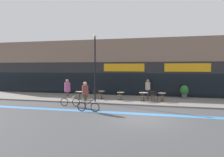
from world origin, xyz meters
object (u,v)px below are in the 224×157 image
Objects in this scene: bistro_table_0 at (80,94)px; cafe_chair_3_near at (143,96)px; cafe_chair_0_side at (86,94)px; cafe_chair_1_side at (96,93)px; planter_pot at (184,91)px; cyclist_0 at (68,90)px; bistro_table_3 at (144,95)px; cafe_chair_1_near at (100,94)px; cyclist_1 at (86,94)px; cafe_chair_0_near at (77,95)px; cafe_chair_2_near at (120,95)px; bistro_table_1 at (102,93)px; cafe_chair_3_side at (151,96)px; bistro_table_2 at (121,94)px; cafe_chair_4_side at (155,95)px; bistro_table_4 at (162,95)px; lamp_post at (95,64)px; cafe_chair_4_near at (162,96)px; pedestrian_near_end at (148,87)px.

bistro_table_0 is 0.88× the size of cafe_chair_3_near.
cafe_chair_0_side and cafe_chair_1_side have the same top height.
cyclist_0 reaches higher than planter_pot.
cafe_chair_1_near is (-4.05, -0.17, -0.04)m from bistro_table_3.
cyclist_0 is at bearing -146.62° from planter_pot.
cyclist_1 is at bearing 105.03° from cafe_chair_0_side.
cafe_chair_2_near is (3.81, 0.72, 0.00)m from cafe_chair_0_near.
cafe_chair_2_near reaches higher than bistro_table_1.
bistro_table_3 is 0.63m from cafe_chair_3_side.
cafe_chair_4_side is at bearing 0.00° from bistro_table_2.
cafe_chair_0_side is (-1.26, -0.88, -0.01)m from bistro_table_1.
cafe_chair_1_near is (1.89, 0.89, 0.00)m from cafe_chair_0_near.
bistro_table_2 is 0.91× the size of bistro_table_3.
planter_pot reaches higher than bistro_table_4.
cyclist_0 reaches higher than cafe_chair_0_side.
cafe_chair_2_near is 0.15× the size of lamp_post.
cafe_chair_4_near is at bearing -11.46° from bistro_table_3.
cafe_chair_3_near is (4.67, -1.10, 0.00)m from cafe_chair_1_side.
cafe_chair_4_side is at bearing 18.29° from lamp_post.
cafe_chair_3_near is at bearing -144.17° from cafe_chair_4_side.
bistro_table_1 is 1.54m from cafe_chair_0_side.
cafe_chair_4_near is 3.73m from planter_pot.
bistro_table_4 is 6.29m from cafe_chair_1_side.
bistro_table_0 reaches higher than bistro_table_2.
cafe_chair_2_near and cafe_chair_4_near have the same top height.
cafe_chair_3_side is at bearing 53.60° from cyclist_1.
bistro_table_0 is 6.58m from cafe_chair_3_side.
pedestrian_near_end reaches higher than cafe_chair_1_side.
bistro_table_4 reaches higher than bistro_table_2.
bistro_table_0 is 0.88× the size of cafe_chair_1_side.
bistro_table_1 is at bearing 25.25° from bistro_table_0.
cafe_chair_4_near is at bearing 18.83° from cyclist_0.
bistro_table_4 is at bearing 0.15° from bistro_table_2.
cyclist_0 is 1.17× the size of pedestrian_near_end.
cafe_chair_3_side is at bearing -39.90° from cafe_chair_3_near.
bistro_table_3 reaches higher than bistro_table_0.
cafe_chair_4_side reaches higher than bistro_table_2.
bistro_table_2 is at bearing 78.37° from cyclist_1.
bistro_table_1 is at bearing 80.36° from cafe_chair_3_near.
cafe_chair_1_near is at bearing 7.94° from bistro_table_0.
cyclist_0 reaches higher than cafe_chair_1_side.
bistro_table_4 is 0.83× the size of cafe_chair_1_near.
bistro_table_2 is 0.78× the size of cafe_chair_4_near.
cafe_chair_3_side reaches higher than bistro_table_3.
cafe_chair_0_side is at bearing 98.24° from cafe_chair_1_near.
bistro_table_2 is 3.74m from bistro_table_4.
cafe_chair_0_side reaches higher than bistro_table_2.
bistro_table_0 is 0.36× the size of cyclist_0.
lamp_post is (-0.04, -1.85, 2.82)m from bistro_table_1.
cafe_chair_3_side is 0.43× the size of cyclist_1.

